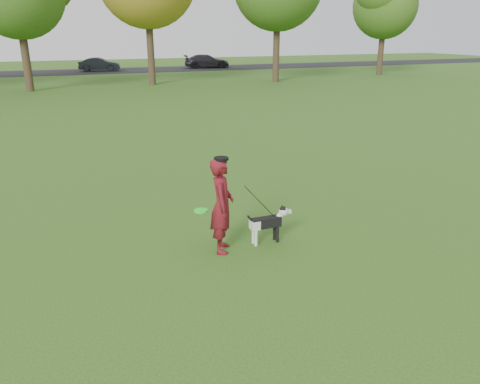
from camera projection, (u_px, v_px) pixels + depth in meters
name	position (u px, v px, depth m)	size (l,w,h in m)	color
ground	(239.00, 236.00, 8.66)	(120.00, 120.00, 0.00)	#285116
road	(80.00, 72.00, 43.72)	(120.00, 7.00, 0.02)	black
man	(222.00, 206.00, 7.85)	(0.60, 0.39, 1.65)	#58100C
dog	(269.00, 221.00, 8.30)	(0.88, 0.18, 0.67)	black
car_mid	(99.00, 64.00, 44.16)	(1.30, 3.74, 1.23)	black
car_right	(207.00, 61.00, 47.92)	(1.86, 4.59, 1.33)	black
man_held_items	(254.00, 199.00, 8.01)	(1.51, 0.28, 1.21)	#20FF20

